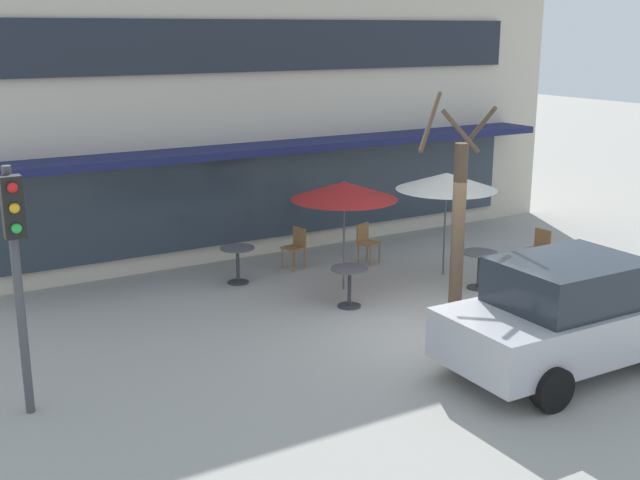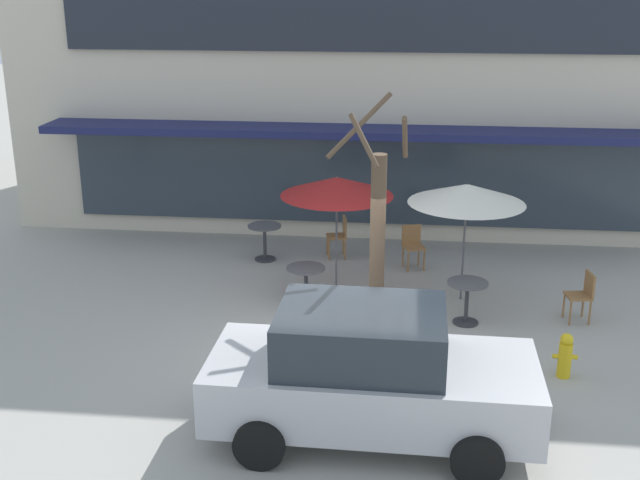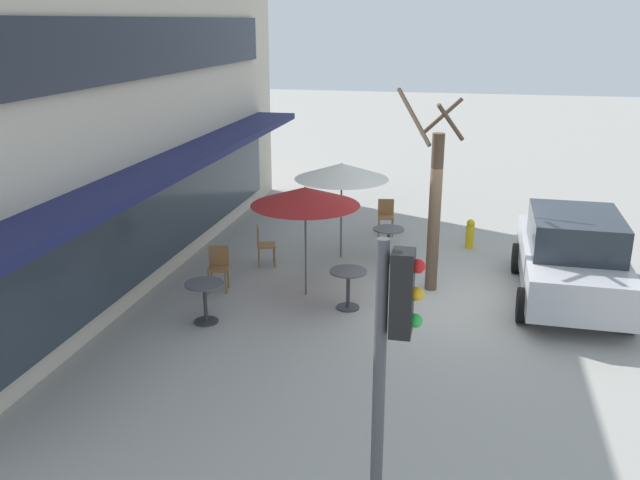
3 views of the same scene
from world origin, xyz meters
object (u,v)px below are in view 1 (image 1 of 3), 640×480
at_px(cafe_chair_2, 366,240).
at_px(cafe_table_by_tree, 238,259).
at_px(cafe_table_near_wall, 349,280).
at_px(street_tree, 457,222).
at_px(patio_umbrella_cream_folded, 447,181).
at_px(parked_sedan, 571,314).
at_px(patio_umbrella_green_folded, 344,190).
at_px(fire_hydrant, 596,285).
at_px(cafe_chair_0, 539,246).
at_px(cafe_table_streetside, 479,264).
at_px(cafe_chair_1, 296,245).
at_px(traffic_light_pole, 16,252).

bearing_deg(cafe_chair_2, cafe_table_by_tree, 177.49).
xyz_separation_m(cafe_table_near_wall, street_tree, (1.30, -1.46, 1.27)).
bearing_deg(patio_umbrella_cream_folded, parked_sedan, -107.09).
bearing_deg(patio_umbrella_green_folded, fire_hydrant, -40.31).
relative_size(patio_umbrella_cream_folded, cafe_chair_0, 2.47).
bearing_deg(patio_umbrella_green_folded, cafe_table_streetside, -29.54).
height_order(cafe_table_by_tree, cafe_chair_1, cafe_chair_1).
bearing_deg(patio_umbrella_green_folded, cafe_chair_0, -13.38).
xyz_separation_m(cafe_chair_0, fire_hydrant, (-0.65, -2.11, -0.17)).
relative_size(patio_umbrella_green_folded, cafe_chair_0, 2.47).
bearing_deg(cafe_chair_0, patio_umbrella_green_folded, 166.62).
bearing_deg(patio_umbrella_green_folded, street_tree, -70.62).
height_order(cafe_table_by_tree, patio_umbrella_green_folded, patio_umbrella_green_folded).
distance_m(cafe_table_near_wall, traffic_light_pole, 6.49).
height_order(parked_sedan, fire_hydrant, parked_sedan).
bearing_deg(fire_hydrant, parked_sedan, -146.15).
xyz_separation_m(cafe_table_near_wall, cafe_chair_2, (1.91, 2.26, 0.01)).
height_order(cafe_chair_2, fire_hydrant, cafe_chair_2).
distance_m(patio_umbrella_cream_folded, fire_hydrant, 3.60).
distance_m(cafe_table_by_tree, patio_umbrella_green_folded, 2.66).
height_order(cafe_chair_0, traffic_light_pole, traffic_light_pole).
bearing_deg(cafe_table_streetside, fire_hydrant, -53.41).
xyz_separation_m(cafe_table_streetside, fire_hydrant, (1.34, -1.80, -0.16)).
distance_m(cafe_table_streetside, patio_umbrella_green_folded, 3.11).
distance_m(patio_umbrella_green_folded, parked_sedan, 5.24).
height_order(patio_umbrella_cream_folded, traffic_light_pole, traffic_light_pole).
distance_m(patio_umbrella_cream_folded, traffic_light_pole, 9.14).
height_order(patio_umbrella_green_folded, cafe_chair_1, patio_umbrella_green_folded).
bearing_deg(cafe_chair_1, cafe_chair_0, -32.44).
relative_size(cafe_table_near_wall, patio_umbrella_cream_folded, 0.35).
bearing_deg(cafe_chair_0, cafe_table_by_tree, 157.37).
relative_size(cafe_table_near_wall, fire_hydrant, 1.08).
distance_m(traffic_light_pole, fire_hydrant, 10.45).
bearing_deg(patio_umbrella_green_folded, patio_umbrella_cream_folded, -6.31).
distance_m(cafe_table_near_wall, cafe_chair_0, 4.82).
relative_size(cafe_table_near_wall, cafe_chair_2, 0.85).
bearing_deg(patio_umbrella_cream_folded, traffic_light_pole, -166.47).
bearing_deg(traffic_light_pole, cafe_table_near_wall, 13.55).
distance_m(patio_umbrella_green_folded, cafe_chair_0, 4.72).
relative_size(cafe_chair_0, cafe_chair_1, 1.00).
xyz_separation_m(cafe_chair_0, parked_sedan, (-3.48, -4.00, 0.35)).
distance_m(patio_umbrella_cream_folded, cafe_chair_1, 3.51).
xyz_separation_m(cafe_table_streetside, street_tree, (-1.53, -1.05, 1.27)).
height_order(cafe_table_near_wall, traffic_light_pole, traffic_light_pole).
height_order(cafe_chair_0, cafe_chair_1, same).
relative_size(cafe_table_near_wall, cafe_table_by_tree, 1.00).
bearing_deg(cafe_table_near_wall, traffic_light_pole, -166.45).
bearing_deg(cafe_chair_1, fire_hydrant, -52.43).
relative_size(parked_sedan, fire_hydrant, 6.00).
bearing_deg(cafe_chair_1, cafe_chair_2, -16.72).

